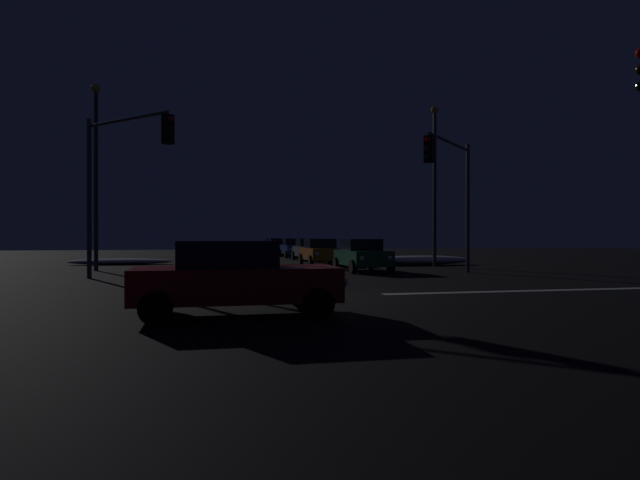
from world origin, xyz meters
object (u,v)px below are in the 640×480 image
object	(u,v)px
sedan_green	(362,255)
streetlamp_right_near	(435,174)
sedan_gray	(309,249)
traffic_signal_nw	(120,164)
streetlamp_left_near	(96,163)
traffic_signal_ne	(453,178)
sedan_silver	(274,246)
sedan_blue	(294,248)
sedan_red_crossing	(235,278)
sedan_black	(278,247)
sedan_orange	(320,252)

from	to	relation	value
sedan_green	streetlamp_right_near	distance (m)	7.68
sedan_gray	traffic_signal_nw	bearing A→B (deg)	-123.56
streetlamp_left_near	traffic_signal_ne	bearing A→B (deg)	-23.13
streetlamp_left_near	sedan_silver	bearing A→B (deg)	65.45
sedan_gray	traffic_signal_ne	bearing A→B (deg)	-78.75
sedan_gray	sedan_blue	xyz separation A→B (m)	(-0.08, 6.13, 0.00)
sedan_red_crossing	sedan_gray	bearing A→B (deg)	75.48
sedan_black	sedan_gray	bearing A→B (deg)	-87.50
sedan_gray	sedan_orange	bearing A→B (deg)	-94.94
sedan_silver	traffic_signal_nw	distance (m)	35.21
sedan_orange	sedan_black	bearing A→B (deg)	90.05
sedan_red_crossing	streetlamp_left_near	distance (m)	18.40
sedan_gray	traffic_signal_ne	xyz separation A→B (m)	(3.18, -15.97, 3.40)
sedan_gray	sedan_red_crossing	distance (m)	26.97
sedan_orange	streetlamp_right_near	world-z (taller)	streetlamp_right_near
sedan_orange	streetlamp_left_near	bearing A→B (deg)	-165.07
sedan_silver	sedan_red_crossing	size ratio (longest dim) A/B	1.00
traffic_signal_ne	sedan_gray	bearing A→B (deg)	101.25
sedan_blue	sedan_black	bearing A→B (deg)	94.29
sedan_silver	sedan_red_crossing	world-z (taller)	same
sedan_red_crossing	streetlamp_left_near	xyz separation A→B (m)	(-5.81, 16.86, 4.51)
sedan_red_crossing	traffic_signal_ne	world-z (taller)	traffic_signal_ne
sedan_green	traffic_signal_nw	size ratio (longest dim) A/B	0.68
traffic_signal_ne	streetlamp_right_near	size ratio (longest dim) A/B	0.66
sedan_silver	sedan_orange	bearing A→B (deg)	-90.58
sedan_gray	sedan_blue	world-z (taller)	same
streetlamp_left_near	sedan_gray	bearing A→B (deg)	36.32
sedan_gray	sedan_silver	size ratio (longest dim) A/B	1.00
sedan_silver	traffic_signal_ne	world-z (taller)	traffic_signal_ne
sedan_gray	sedan_green	bearing A→B (deg)	-89.55
sedan_gray	sedan_black	size ratio (longest dim) A/B	1.00
sedan_gray	sedan_red_crossing	xyz separation A→B (m)	(-6.76, -26.10, 0.00)
traffic_signal_ne	sedan_red_crossing	bearing A→B (deg)	-134.45
sedan_red_crossing	streetlamp_left_near	world-z (taller)	streetlamp_left_near
streetlamp_left_near	streetlamp_right_near	bearing A→B (deg)	-0.00
sedan_silver	streetlamp_right_near	distance (m)	27.87
sedan_red_crossing	traffic_signal_nw	size ratio (longest dim) A/B	0.68
sedan_silver	traffic_signal_ne	distance (m)	33.99
sedan_silver	streetlamp_left_near	size ratio (longest dim) A/B	0.47
sedan_green	sedan_gray	bearing A→B (deg)	90.45
sedan_green	sedan_silver	size ratio (longest dim) A/B	1.00
sedan_orange	traffic_signal_ne	xyz separation A→B (m)	(3.70, -9.94, 3.40)
sedan_red_crossing	streetlamp_left_near	bearing A→B (deg)	109.02
sedan_black	streetlamp_right_near	xyz separation A→B (m)	(5.94, -21.54, 4.43)
sedan_green	sedan_blue	size ratio (longest dim) A/B	1.00
sedan_blue	traffic_signal_nw	xyz separation A→B (m)	(-10.42, -21.95, 3.64)
sedan_green	traffic_signal_nw	world-z (taller)	traffic_signal_nw
sedan_gray	sedan_silver	world-z (taller)	same
sedan_gray	streetlamp_right_near	world-z (taller)	streetlamp_right_near
sedan_green	sedan_black	bearing A→B (deg)	91.47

